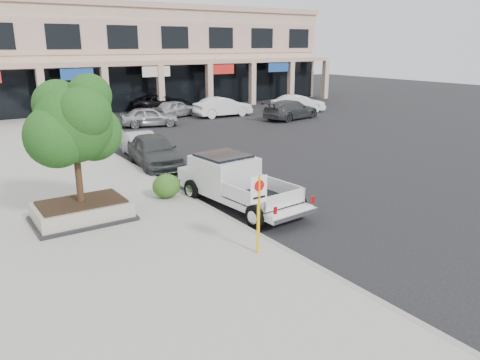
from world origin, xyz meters
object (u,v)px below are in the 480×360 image
planter (82,211)px  lot_car_b (223,107)px  no_parking_sign (259,204)px  pickup_truck (241,183)px  curb_car_b (141,145)px  lot_car_a (149,117)px  curb_car_a (154,151)px  planter_tree (76,124)px  lot_car_e (175,109)px  lot_car_c (291,110)px  curb_car_d (72,116)px  lot_car_d (162,103)px  lot_car_f (298,104)px  curb_car_c (96,128)px

planter → lot_car_b: bearing=47.1°
no_parking_sign → pickup_truck: (2.02, 3.87, -0.71)m
curb_car_b → lot_car_a: lot_car_a is taller
planter → pickup_truck: bearing=-16.0°
curb_car_a → lot_car_b: size_ratio=0.97×
planter_tree → lot_car_e: (13.39, 20.11, -2.70)m
curb_car_a → lot_car_c: (15.58, 8.09, -0.03)m
no_parking_sign → lot_car_a: 23.43m
pickup_truck → curb_car_b: 9.76m
pickup_truck → curb_car_a: bearing=86.6°
planter_tree → curb_car_a: 8.11m
planter → lot_car_c: (20.82, 13.97, 0.30)m
curb_car_d → lot_car_c: size_ratio=1.06×
planter → curb_car_b: bearing=56.2°
lot_car_a → lot_car_e: bearing=-33.7°
planter → no_parking_sign: no_parking_sign is taller
lot_car_d → lot_car_b: bearing=-130.1°
curb_car_b → lot_car_f: size_ratio=0.86×
curb_car_d → lot_car_f: size_ratio=1.20×
planter_tree → curb_car_c: planter_tree is taller
curb_car_a → lot_car_d: 20.19m
planter → lot_car_d: bearing=59.7°
planter_tree → curb_car_c: size_ratio=0.82×
no_parking_sign → lot_car_b: 27.36m
lot_car_c → lot_car_f: 3.90m
planter → lot_car_c: size_ratio=0.60×
planter → lot_car_b: lot_car_b is taller
lot_car_e → lot_car_b: bearing=-136.9°
curb_car_d → lot_car_d: size_ratio=1.03×
pickup_truck → lot_car_c: pickup_truck is taller
curb_car_b → lot_car_b: bearing=47.1°
no_parking_sign → lot_car_b: size_ratio=0.47×
planter → curb_car_a: (5.25, 5.88, 0.34)m
planter_tree → lot_car_c: bearing=33.7°
pickup_truck → curb_car_a: (-0.19, 7.44, -0.11)m
lot_car_a → lot_car_e: size_ratio=1.03×
curb_car_b → lot_car_e: (8.02, 12.07, 0.03)m
no_parking_sign → pickup_truck: 4.42m
curb_car_b → lot_car_c: 16.38m
curb_car_a → lot_car_e: curb_car_a is taller
pickup_truck → curb_car_c: pickup_truck is taller
curb_car_b → curb_car_c: size_ratio=0.84×
curb_car_b → lot_car_e: size_ratio=0.98×
curb_car_a → pickup_truck: bearing=-80.8°
planter → lot_car_d: (14.07, 24.04, 0.29)m
curb_car_c → curb_car_d: curb_car_d is taller
pickup_truck → lot_car_c: bearing=40.3°
lot_car_e → lot_car_f: size_ratio=0.87×
curb_car_a → lot_car_f: 21.37m
planter → lot_car_f: size_ratio=0.67×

